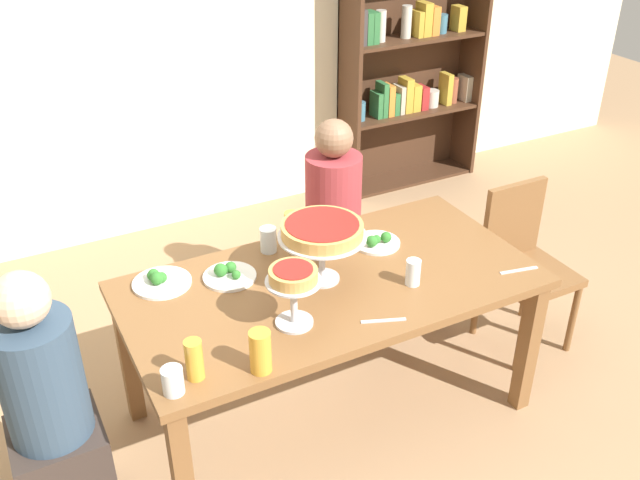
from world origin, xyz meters
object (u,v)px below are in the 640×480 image
(deep_dish_pizza_stand, at_px, (322,233))
(water_glass_clear_near, at_px, (173,381))
(diner_far_right, at_px, (333,233))
(salad_plate_far_diner, at_px, (228,274))
(cutlery_fork_near, at_px, (383,321))
(chair_head_east, at_px, (523,259))
(cutlery_fork_far, at_px, (519,270))
(salad_plate_spare, at_px, (377,242))
(beer_glass_amber_short, at_px, (291,227))
(water_glass_clear_spare, at_px, (268,240))
(water_glass_clear_far, at_px, (413,272))
(cutlery_knife_near, at_px, (324,239))
(bookshelf, at_px, (411,35))
(personal_pizza_stand, at_px, (293,282))
(beer_glass_amber_tall, at_px, (194,360))
(salad_plate_near_diner, at_px, (160,281))
(beer_glass_amber_spare, at_px, (260,352))
(dining_table, at_px, (331,297))
(diner_head_west, at_px, (52,422))

(deep_dish_pizza_stand, bearing_deg, water_glass_clear_near, -153.70)
(deep_dish_pizza_stand, bearing_deg, diner_far_right, 58.08)
(salad_plate_far_diner, height_order, cutlery_fork_near, salad_plate_far_diner)
(chair_head_east, bearing_deg, cutlery_fork_far, 42.98)
(salad_plate_spare, xyz_separation_m, cutlery_fork_far, (0.44, -0.48, -0.02))
(beer_glass_amber_short, relative_size, water_glass_clear_spare, 1.27)
(water_glass_clear_far, bearing_deg, cutlery_knife_near, 107.14)
(chair_head_east, xyz_separation_m, water_glass_clear_spare, (-1.29, 0.30, 0.31))
(bookshelf, xyz_separation_m, deep_dish_pizza_stand, (-1.77, -1.99, -0.16))
(diner_far_right, distance_m, cutlery_fork_near, 1.17)
(personal_pizza_stand, xyz_separation_m, water_glass_clear_near, (-0.54, -0.16, -0.14))
(chair_head_east, distance_m, cutlery_fork_far, 0.60)
(salad_plate_spare, height_order, cutlery_fork_near, salad_plate_spare)
(cutlery_fork_far, bearing_deg, beer_glass_amber_tall, -168.32)
(chair_head_east, distance_m, water_glass_clear_far, 0.95)
(bookshelf, distance_m, beer_glass_amber_tall, 3.40)
(beer_glass_amber_short, bearing_deg, diner_far_right, 40.20)
(cutlery_knife_near, bearing_deg, water_glass_clear_far, 98.79)
(salad_plate_far_diner, xyz_separation_m, water_glass_clear_near, (-0.42, -0.58, 0.03))
(deep_dish_pizza_stand, xyz_separation_m, beer_glass_amber_tall, (-0.69, -0.35, -0.15))
(salad_plate_near_diner, distance_m, beer_glass_amber_spare, 0.72)
(water_glass_clear_spare, height_order, cutlery_fork_far, water_glass_clear_spare)
(salad_plate_near_diner, relative_size, salad_plate_far_diner, 1.09)
(cutlery_fork_near, bearing_deg, salad_plate_spare, 82.01)
(personal_pizza_stand, height_order, salad_plate_spare, personal_pizza_stand)
(deep_dish_pizza_stand, height_order, salad_plate_far_diner, deep_dish_pizza_stand)
(deep_dish_pizza_stand, relative_size, personal_pizza_stand, 1.47)
(dining_table, xyz_separation_m, water_glass_clear_far, (0.30, -0.18, 0.14))
(bookshelf, bearing_deg, salad_plate_far_diner, -139.84)
(personal_pizza_stand, height_order, water_glass_clear_near, personal_pizza_stand)
(diner_head_west, height_order, water_glass_clear_far, diner_head_west)
(beer_glass_amber_short, xyz_separation_m, water_glass_clear_far, (0.30, -0.56, -0.02))
(salad_plate_near_diner, height_order, beer_glass_amber_tall, beer_glass_amber_tall)
(beer_glass_amber_short, bearing_deg, water_glass_clear_spare, -165.56)
(dining_table, distance_m, deep_dish_pizza_stand, 0.32)
(bookshelf, height_order, cutlery_fork_far, bookshelf)
(water_glass_clear_far, distance_m, cutlery_fork_near, 0.30)
(bookshelf, height_order, diner_far_right, bookshelf)
(dining_table, distance_m, diner_far_right, 0.86)
(cutlery_knife_near, bearing_deg, beer_glass_amber_tall, 28.88)
(beer_glass_amber_spare, height_order, cutlery_fork_near, beer_glass_amber_spare)
(water_glass_clear_spare, bearing_deg, deep_dish_pizza_stand, -71.76)
(diner_head_west, xyz_separation_m, salad_plate_spare, (1.53, 0.19, 0.27))
(water_glass_clear_far, relative_size, water_glass_clear_spare, 0.99)
(chair_head_east, bearing_deg, personal_pizza_stand, 9.99)
(deep_dish_pizza_stand, bearing_deg, cutlery_fork_far, -23.16)
(beer_glass_amber_short, bearing_deg, diner_head_west, -161.13)
(salad_plate_near_diner, xyz_separation_m, water_glass_clear_far, (0.95, -0.49, 0.04))
(beer_glass_amber_spare, distance_m, water_glass_clear_spare, 0.82)
(personal_pizza_stand, height_order, cutlery_fork_near, personal_pizza_stand)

